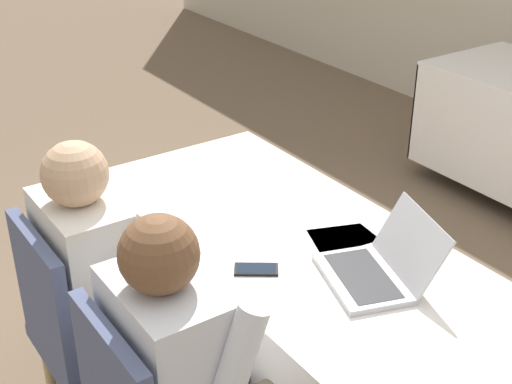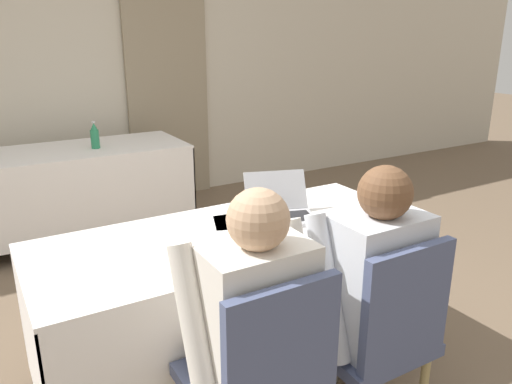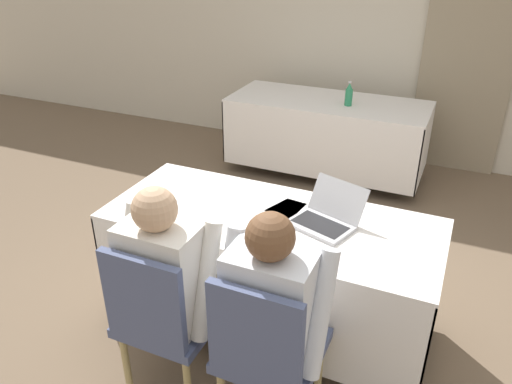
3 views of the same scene
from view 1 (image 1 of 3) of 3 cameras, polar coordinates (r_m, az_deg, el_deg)
name	(u,v)px [view 1 (image 1 of 3)]	position (r m, az deg, el deg)	size (l,w,h in m)	color
conference_table_near	(303,287)	(2.49, 3.81, -7.59)	(1.82, 0.76, 0.74)	white
laptop	(377,268)	(2.21, 9.65, -6.00)	(0.40, 0.39, 0.20)	#B7B7BC
cell_phone	(256,269)	(2.24, 0.02, -6.21)	(0.13, 0.15, 0.01)	black
paper_beside_laptop	(357,240)	(2.42, 8.11, -3.84)	(0.30, 0.35, 0.00)	white
paper_centre_table	(328,236)	(2.43, 5.75, -3.53)	(0.25, 0.32, 0.00)	white
chair_near_left	(87,331)	(2.44, -13.34, -10.74)	(0.44, 0.44, 0.91)	tan
person_checkered_shirt	(112,280)	(2.38, -11.44, -6.92)	(0.50, 0.52, 1.17)	#665B4C
person_white_shirt	(194,373)	(1.99, -5.01, -14.19)	(0.50, 0.52, 1.17)	#665B4C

